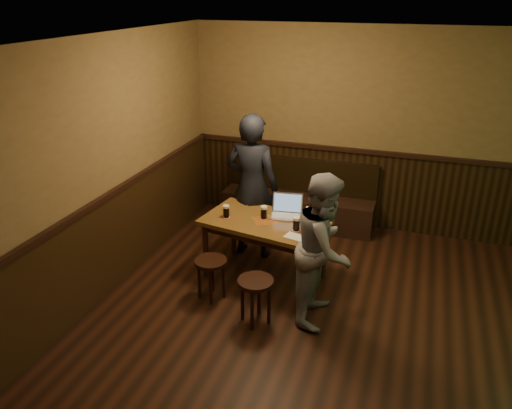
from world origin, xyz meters
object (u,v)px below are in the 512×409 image
object	(u,v)px
laptop	(287,210)
person_grey	(324,248)
pub_table	(265,228)
pint_left	(226,211)
stool_right	(256,288)
person_suit	(252,187)
stool_left	(211,268)
pint_mid	(264,212)
pint_right	(296,224)
bench	(298,203)

from	to	relation	value
laptop	person_grey	xyz separation A→B (m)	(0.60, -0.74, -0.02)
pub_table	pint_left	distance (m)	0.49
stool_right	person_suit	bearing A→B (deg)	110.43
laptop	person_suit	distance (m)	0.63
stool_left	pint_left	distance (m)	0.70
pint_left	laptop	world-z (taller)	laptop
pint_left	person_grey	world-z (taller)	person_grey
stool_left	laptop	world-z (taller)	laptop
stool_right	pint_mid	distance (m)	1.03
stool_left	pint_mid	xyz separation A→B (m)	(0.40, 0.65, 0.45)
pint_left	laptop	distance (m)	0.71
stool_left	pint_mid	world-z (taller)	pint_mid
pint_mid	stool_right	bearing A→B (deg)	-77.07
pint_right	person_grey	bearing A→B (deg)	-45.16
bench	stool_right	bearing A→B (deg)	-85.81
pint_left	person_suit	size ratio (longest dim) A/B	0.08
stool_left	pint_mid	bearing A→B (deg)	58.38
pint_left	person_suit	world-z (taller)	person_suit
pint_left	pint_mid	world-z (taller)	pint_mid
laptop	bench	bearing A→B (deg)	90.26
laptop	pint_left	bearing A→B (deg)	-164.84
pint_left	laptop	xyz separation A→B (m)	(0.65, 0.28, -0.01)
bench	stool_right	size ratio (longest dim) A/B	4.38
pub_table	pint_right	bearing A→B (deg)	-9.40
pub_table	stool_left	xyz separation A→B (m)	(-0.43, -0.61, -0.27)
stool_left	person_suit	world-z (taller)	person_suit
bench	person_grey	bearing A→B (deg)	-69.51
pint_mid	pub_table	bearing A→B (deg)	-55.10
bench	person_suit	xyz separation A→B (m)	(-0.34, -1.08, 0.62)
pint_mid	laptop	xyz separation A→B (m)	(0.23, 0.17, -0.01)
pint_right	person_grey	size ratio (longest dim) A/B	0.10
stool_right	person_suit	size ratio (longest dim) A/B	0.27
person_suit	pub_table	bearing A→B (deg)	125.59
stool_left	laptop	xyz separation A→B (m)	(0.63, 0.82, 0.43)
pub_table	pint_right	xyz separation A→B (m)	(0.41, -0.14, 0.18)
person_suit	stool_right	bearing A→B (deg)	113.12
stool_right	person_grey	world-z (taller)	person_grey
stool_right	pint_left	world-z (taller)	pint_left
bench	laptop	world-z (taller)	laptop
pub_table	bench	bearing A→B (deg)	99.43
stool_left	person_grey	xyz separation A→B (m)	(1.22, 0.08, 0.41)
stool_right	person_suit	distance (m)	1.57
stool_left	pint_right	xyz separation A→B (m)	(0.83, 0.47, 0.45)
person_grey	person_suit	bearing A→B (deg)	49.01
bench	pub_table	distance (m)	1.64
pint_left	person_grey	bearing A→B (deg)	-20.34
stool_right	pint_right	size ratio (longest dim) A/B	3.13
bench	pint_right	xyz separation A→B (m)	(0.41, -1.74, 0.52)
pint_mid	laptop	bearing A→B (deg)	36.57
bench	stool_left	xyz separation A→B (m)	(-0.43, -2.21, 0.07)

